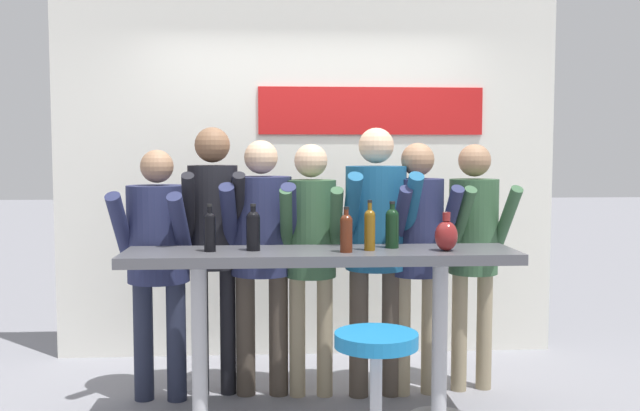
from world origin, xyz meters
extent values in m
cube|color=silver|center=(0.00, 1.49, 1.39)|extent=(3.83, 0.10, 2.77)
cube|color=red|center=(0.48, 1.43, 1.88)|extent=(1.72, 0.02, 0.36)
cube|color=#4C4C51|center=(0.00, 0.00, 0.98)|extent=(2.23, 0.50, 0.06)
cylinder|color=#B2B2B7|center=(-0.69, 0.00, 0.50)|extent=(0.09, 0.09, 0.95)
cylinder|color=#B2B2B7|center=(0.69, 0.00, 0.50)|extent=(0.09, 0.09, 0.95)
cylinder|color=#B2B2B7|center=(0.23, -0.64, 0.34)|extent=(0.06, 0.06, 0.63)
cylinder|color=#1972B2|center=(0.23, -0.64, 0.66)|extent=(0.41, 0.41, 0.07)
cylinder|color=#23283D|center=(-1.09, 0.48, 0.38)|extent=(0.12, 0.12, 0.76)
cylinder|color=#23283D|center=(-0.88, 0.45, 0.38)|extent=(0.12, 0.12, 0.76)
cylinder|color=#23284C|center=(-0.99, 0.47, 1.06)|extent=(0.43, 0.43, 0.60)
sphere|color=#9E7556|center=(-0.99, 0.47, 1.48)|extent=(0.21, 0.21, 0.21)
cylinder|color=#23284C|center=(-1.19, 0.34, 1.11)|extent=(0.14, 0.38, 0.47)
cylinder|color=#23284C|center=(-0.83, 0.30, 1.11)|extent=(0.14, 0.38, 0.47)
cylinder|color=black|center=(-0.74, 0.54, 0.41)|extent=(0.10, 0.10, 0.83)
cylinder|color=black|center=(-0.57, 0.56, 0.41)|extent=(0.10, 0.10, 0.83)
cylinder|color=black|center=(-0.65, 0.55, 1.16)|extent=(0.35, 0.35, 0.66)
sphere|color=brown|center=(-0.65, 0.55, 1.62)|extent=(0.22, 0.22, 0.22)
cylinder|color=black|center=(-0.79, 0.38, 1.21)|extent=(0.11, 0.39, 0.50)
cylinder|color=black|center=(-0.49, 0.41, 1.21)|extent=(0.11, 0.39, 0.50)
cylinder|color=#473D33|center=(-0.45, 0.53, 0.39)|extent=(0.12, 0.12, 0.79)
cylinder|color=#473D33|center=(-0.24, 0.52, 0.39)|extent=(0.12, 0.12, 0.79)
cylinder|color=#23284C|center=(-0.35, 0.53, 1.10)|extent=(0.41, 0.41, 0.63)
sphere|color=#D6AD89|center=(-0.35, 0.53, 1.54)|extent=(0.21, 0.21, 0.21)
cylinder|color=#23284C|center=(-0.54, 0.38, 1.15)|extent=(0.11, 0.39, 0.49)
cylinder|color=#23284C|center=(-0.17, 0.36, 1.15)|extent=(0.11, 0.39, 0.49)
cylinder|color=gray|center=(-0.12, 0.48, 0.39)|extent=(0.10, 0.10, 0.78)
cylinder|color=gray|center=(0.06, 0.48, 0.39)|extent=(0.10, 0.10, 0.78)
cylinder|color=#335638|center=(-0.03, 0.48, 1.09)|extent=(0.33, 0.33, 0.62)
sphere|color=#D6AD89|center=(-0.03, 0.48, 1.52)|extent=(0.21, 0.21, 0.21)
cylinder|color=#335638|center=(-0.19, 0.34, 1.13)|extent=(0.09, 0.37, 0.47)
cylinder|color=#335638|center=(0.11, 0.32, 1.13)|extent=(0.09, 0.37, 0.47)
cylinder|color=#473D33|center=(0.27, 0.45, 0.41)|extent=(0.12, 0.12, 0.83)
cylinder|color=#473D33|center=(0.49, 0.46, 0.41)|extent=(0.12, 0.12, 0.83)
cylinder|color=#19517A|center=(0.38, 0.46, 1.15)|extent=(0.40, 0.40, 0.65)
sphere|color=#D6AD89|center=(0.38, 0.46, 1.61)|extent=(0.22, 0.22, 0.22)
cylinder|color=#19517A|center=(0.20, 0.29, 1.20)|extent=(0.11, 0.40, 0.51)
cylinder|color=#19517A|center=(0.57, 0.31, 1.20)|extent=(0.11, 0.40, 0.51)
cylinder|color=gray|center=(0.56, 0.46, 0.39)|extent=(0.11, 0.11, 0.78)
cylinder|color=gray|center=(0.74, 0.48, 0.39)|extent=(0.11, 0.11, 0.78)
cylinder|color=#23284C|center=(0.65, 0.47, 1.09)|extent=(0.37, 0.37, 0.62)
sphere|color=#9E7556|center=(0.65, 0.47, 1.52)|extent=(0.21, 0.21, 0.21)
cylinder|color=#23284C|center=(0.50, 0.31, 1.14)|extent=(0.12, 0.37, 0.48)
cylinder|color=#23284C|center=(0.82, 0.34, 1.14)|extent=(0.12, 0.37, 0.48)
cylinder|color=gray|center=(0.95, 0.52, 0.39)|extent=(0.10, 0.10, 0.78)
cylinder|color=gray|center=(1.12, 0.55, 0.39)|extent=(0.10, 0.10, 0.78)
cylinder|color=#335638|center=(1.04, 0.54, 1.09)|extent=(0.36, 0.36, 0.62)
sphere|color=#9E7556|center=(1.04, 0.54, 1.52)|extent=(0.21, 0.21, 0.21)
cylinder|color=#335638|center=(0.91, 0.37, 1.13)|extent=(0.12, 0.37, 0.47)
cylinder|color=#335638|center=(1.21, 0.41, 1.13)|extent=(0.12, 0.37, 0.47)
cylinder|color=black|center=(0.42, 0.07, 1.11)|extent=(0.08, 0.08, 0.19)
sphere|color=black|center=(0.42, 0.07, 1.20)|extent=(0.08, 0.08, 0.08)
cylinder|color=black|center=(0.42, 0.07, 1.24)|extent=(0.03, 0.03, 0.07)
cylinder|color=black|center=(0.42, 0.07, 1.28)|extent=(0.03, 0.03, 0.01)
cylinder|color=black|center=(-0.63, -0.01, 1.11)|extent=(0.07, 0.07, 0.19)
sphere|color=black|center=(-0.63, -0.01, 1.20)|extent=(0.07, 0.07, 0.07)
cylinder|color=black|center=(-0.63, -0.01, 1.23)|extent=(0.03, 0.03, 0.07)
cylinder|color=black|center=(-0.63, -0.01, 1.27)|extent=(0.03, 0.03, 0.01)
cylinder|color=black|center=(-0.38, 0.01, 1.11)|extent=(0.08, 0.08, 0.19)
sphere|color=black|center=(-0.38, 0.01, 1.20)|extent=(0.08, 0.08, 0.08)
cylinder|color=black|center=(-0.38, 0.01, 1.23)|extent=(0.03, 0.03, 0.07)
cylinder|color=black|center=(-0.38, 0.01, 1.27)|extent=(0.03, 0.03, 0.01)
cylinder|color=brown|center=(0.28, -0.02, 1.11)|extent=(0.06, 0.06, 0.20)
sphere|color=brown|center=(0.28, -0.02, 1.21)|extent=(0.06, 0.06, 0.06)
cylinder|color=brown|center=(0.28, -0.02, 1.25)|extent=(0.02, 0.02, 0.07)
cylinder|color=black|center=(0.28, -0.02, 1.29)|extent=(0.03, 0.03, 0.01)
cylinder|color=#4C1E0F|center=(0.14, -0.09, 1.10)|extent=(0.07, 0.07, 0.18)
sphere|color=#4C1E0F|center=(0.14, -0.09, 1.19)|extent=(0.07, 0.07, 0.07)
cylinder|color=#4C1E0F|center=(0.14, -0.09, 1.22)|extent=(0.03, 0.03, 0.06)
cylinder|color=black|center=(0.14, -0.09, 1.26)|extent=(0.03, 0.03, 0.01)
ellipsoid|color=maroon|center=(0.71, -0.07, 1.10)|extent=(0.13, 0.13, 0.17)
cylinder|color=maroon|center=(0.71, -0.07, 1.21)|extent=(0.04, 0.04, 0.05)
camera|label=1|loc=(-0.27, -4.01, 1.57)|focal=40.00mm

